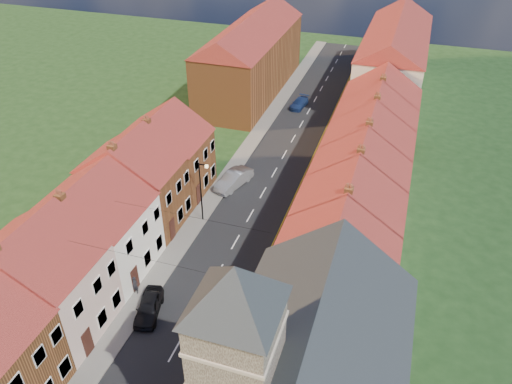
% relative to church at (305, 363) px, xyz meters
% --- Properties ---
extents(road, '(7.00, 90.00, 0.02)m').
position_rel_church_xyz_m(road, '(-9.36, 26.68, -5.87)').
color(road, black).
rests_on(road, ground).
extents(pavement_left, '(1.80, 90.00, 0.12)m').
position_rel_church_xyz_m(pavement_left, '(-13.76, 26.68, -5.82)').
color(pavement_left, slate).
rests_on(pavement_left, ground).
extents(pavement_right, '(1.80, 90.00, 0.12)m').
position_rel_church_xyz_m(pavement_right, '(-4.96, 26.68, -5.82)').
color(pavement_right, slate).
rests_on(pavement_right, ground).
extents(church, '(11.25, 14.25, 15.20)m').
position_rel_church_xyz_m(church, '(0.00, 0.00, 0.00)').
color(church, '#3D312A').
rests_on(church, ground).
extents(cottage_r_tudor, '(8.30, 5.20, 9.00)m').
position_rel_church_xyz_m(cottage_r_tudor, '(-0.09, 9.37, -1.41)').
color(cottage_r_tudor, beige).
rests_on(cottage_r_tudor, ground).
extents(cottage_r_white_near, '(8.30, 6.00, 9.00)m').
position_rel_church_xyz_m(cottage_r_white_near, '(-0.06, 14.77, -1.40)').
color(cottage_r_white_near, beige).
rests_on(cottage_r_white_near, ground).
extents(cottage_r_cream_mid, '(8.30, 5.20, 9.00)m').
position_rel_church_xyz_m(cottage_r_cream_mid, '(-0.06, 20.17, -1.40)').
color(cottage_r_cream_mid, beige).
rests_on(cottage_r_cream_mid, ground).
extents(cottage_r_pink, '(8.30, 6.00, 9.00)m').
position_rel_church_xyz_m(cottage_r_pink, '(-0.06, 25.57, -1.40)').
color(cottage_r_pink, beige).
rests_on(cottage_r_pink, ground).
extents(cottage_r_white_far, '(8.30, 5.20, 9.00)m').
position_rel_church_xyz_m(cottage_r_white_far, '(-0.06, 30.97, -1.40)').
color(cottage_r_white_far, beige).
rests_on(cottage_r_white_far, ground).
extents(cottage_r_cream_far, '(8.30, 6.00, 9.00)m').
position_rel_church_xyz_m(cottage_r_cream_far, '(-0.06, 36.37, -1.40)').
color(cottage_r_cream_far, brown).
rests_on(cottage_r_cream_far, ground).
extents(cottage_l_cream, '(8.30, 6.30, 9.10)m').
position_rel_church_xyz_m(cottage_l_cream, '(-18.66, 2.22, -1.35)').
color(cottage_l_cream, beige).
rests_on(cottage_l_cream, ground).
extents(cottage_l_white, '(8.30, 6.90, 8.80)m').
position_rel_church_xyz_m(cottage_l_white, '(-18.66, 8.62, -1.51)').
color(cottage_l_white, white).
rests_on(cottage_l_white, ground).
extents(cottage_l_brick_mid, '(8.30, 5.70, 9.10)m').
position_rel_church_xyz_m(cottage_l_brick_mid, '(-18.66, 14.72, -1.35)').
color(cottage_l_brick_mid, brown).
rests_on(cottage_l_brick_mid, ground).
extents(cottage_l_pink, '(8.30, 6.30, 8.80)m').
position_rel_church_xyz_m(cottage_l_pink, '(-18.66, 20.52, -1.51)').
color(cottage_l_pink, brown).
rests_on(cottage_l_pink, ground).
extents(block_right_far, '(8.30, 24.20, 10.50)m').
position_rel_church_xyz_m(block_right_far, '(-0.06, 51.68, -0.58)').
color(block_right_far, beige).
rests_on(block_right_far, ground).
extents(block_left_far, '(8.30, 24.20, 10.50)m').
position_rel_church_xyz_m(block_left_far, '(-18.66, 46.68, -0.58)').
color(block_left_far, brown).
rests_on(block_left_far, ground).
extents(lamppost, '(0.88, 0.15, 6.00)m').
position_rel_church_xyz_m(lamppost, '(-13.17, 16.68, -2.34)').
color(lamppost, black).
rests_on(lamppost, pavement_left).
extents(car_near, '(2.52, 4.23, 1.35)m').
position_rel_church_xyz_m(car_near, '(-12.56, 5.11, -5.20)').
color(car_near, black).
rests_on(car_near, ground).
extents(car_mid, '(3.03, 5.06, 1.57)m').
position_rel_church_xyz_m(car_mid, '(-12.56, 22.93, -5.09)').
color(car_mid, '#97999E').
rests_on(car_mid, ground).
extents(car_far, '(2.08, 4.08, 1.14)m').
position_rel_church_xyz_m(car_far, '(-10.88, 43.50, -5.31)').
color(car_far, navy).
rests_on(car_far, ground).
extents(pedestrian_left, '(0.58, 0.41, 1.54)m').
position_rel_church_xyz_m(pedestrian_left, '(-14.46, 6.56, -4.99)').
color(pedestrian_left, black).
rests_on(pedestrian_left, pavement_left).
extents(pedestrian_right, '(0.95, 0.75, 1.88)m').
position_rel_church_xyz_m(pedestrian_right, '(-4.26, 6.45, -4.82)').
color(pedestrian_right, black).
rests_on(pedestrian_right, pavement_right).
extents(pedestrian_right_b, '(0.83, 0.65, 1.66)m').
position_rel_church_xyz_m(pedestrian_right_b, '(-4.26, 15.16, -4.93)').
color(pedestrian_right_b, '#2B2422').
rests_on(pedestrian_right_b, pavement_right).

